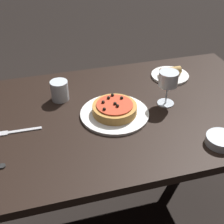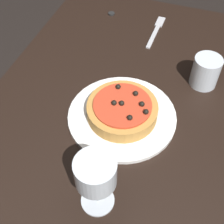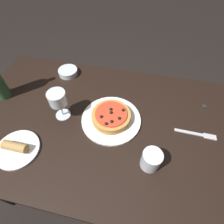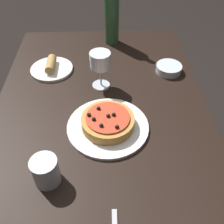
{
  "view_description": "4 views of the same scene",
  "coord_description": "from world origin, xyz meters",
  "px_view_note": "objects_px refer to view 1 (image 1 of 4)",
  "views": [
    {
      "loc": [
        0.36,
        1.05,
        1.52
      ],
      "look_at": [
        0.09,
        0.07,
        0.8
      ],
      "focal_mm": 50.0,
      "sensor_mm": 36.0,
      "label": 1
    },
    {
      "loc": [
        -0.44,
        -0.12,
        1.4
      ],
      "look_at": [
        0.03,
        0.04,
        0.8
      ],
      "focal_mm": 50.0,
      "sensor_mm": 36.0,
      "label": 2
    },
    {
      "loc": [
        0.18,
        -0.46,
        1.45
      ],
      "look_at": [
        0.07,
        0.0,
        0.84
      ],
      "focal_mm": 28.0,
      "sensor_mm": 36.0,
      "label": 3
    },
    {
      "loc": [
        0.7,
        0.01,
        1.43
      ],
      "look_at": [
        0.09,
        0.04,
        0.85
      ],
      "focal_mm": 42.0,
      "sensor_mm": 36.0,
      "label": 4
    }
  ],
  "objects_px": {
    "fork": "(14,132)",
    "bottle_cap": "(2,166)",
    "side_plate": "(170,74)",
    "dinner_plate": "(115,114)",
    "side_bowl": "(221,140)",
    "wine_glass": "(169,81)",
    "water_cup": "(60,91)",
    "pizza": "(115,109)",
    "dining_table": "(127,127)"
  },
  "relations": [
    {
      "from": "side_plate",
      "to": "bottle_cap",
      "type": "relative_size",
      "value": 7.87
    },
    {
      "from": "wine_glass",
      "to": "side_bowl",
      "type": "distance_m",
      "value": 0.33
    },
    {
      "from": "wine_glass",
      "to": "water_cup",
      "type": "bearing_deg",
      "value": -20.35
    },
    {
      "from": "side_bowl",
      "to": "pizza",
      "type": "bearing_deg",
      "value": -40.26
    },
    {
      "from": "side_bowl",
      "to": "wine_glass",
      "type": "bearing_deg",
      "value": -73.26
    },
    {
      "from": "dining_table",
      "to": "dinner_plate",
      "type": "distance_m",
      "value": 0.12
    },
    {
      "from": "dinner_plate",
      "to": "water_cup",
      "type": "bearing_deg",
      "value": -42.13
    },
    {
      "from": "pizza",
      "to": "water_cup",
      "type": "distance_m",
      "value": 0.27
    },
    {
      "from": "wine_glass",
      "to": "fork",
      "type": "relative_size",
      "value": 0.84
    },
    {
      "from": "pizza",
      "to": "bottle_cap",
      "type": "bearing_deg",
      "value": 22.52
    },
    {
      "from": "wine_glass",
      "to": "side_bowl",
      "type": "xyz_separation_m",
      "value": [
        -0.09,
        0.3,
        -0.1
      ]
    },
    {
      "from": "wine_glass",
      "to": "side_plate",
      "type": "height_order",
      "value": "wine_glass"
    },
    {
      "from": "pizza",
      "to": "side_plate",
      "type": "relative_size",
      "value": 0.99
    },
    {
      "from": "dinner_plate",
      "to": "pizza",
      "type": "relative_size",
      "value": 1.56
    },
    {
      "from": "bottle_cap",
      "to": "side_bowl",
      "type": "bearing_deg",
      "value": 173.28
    },
    {
      "from": "water_cup",
      "to": "side_bowl",
      "type": "bearing_deg",
      "value": 139.03
    },
    {
      "from": "dinner_plate",
      "to": "fork",
      "type": "height_order",
      "value": "dinner_plate"
    },
    {
      "from": "dining_table",
      "to": "pizza",
      "type": "distance_m",
      "value": 0.15
    },
    {
      "from": "dining_table",
      "to": "fork",
      "type": "distance_m",
      "value": 0.49
    },
    {
      "from": "side_bowl",
      "to": "bottle_cap",
      "type": "relative_size",
      "value": 4.77
    },
    {
      "from": "dining_table",
      "to": "pizza",
      "type": "relative_size",
      "value": 7.12
    },
    {
      "from": "dining_table",
      "to": "water_cup",
      "type": "relative_size",
      "value": 14.59
    },
    {
      "from": "dining_table",
      "to": "fork",
      "type": "relative_size",
      "value": 7.09
    },
    {
      "from": "dining_table",
      "to": "water_cup",
      "type": "xyz_separation_m",
      "value": [
        0.27,
        -0.16,
        0.14
      ]
    },
    {
      "from": "dinner_plate",
      "to": "side_bowl",
      "type": "height_order",
      "value": "side_bowl"
    },
    {
      "from": "wine_glass",
      "to": "side_bowl",
      "type": "height_order",
      "value": "wine_glass"
    },
    {
      "from": "dinner_plate",
      "to": "water_cup",
      "type": "relative_size",
      "value": 3.19
    },
    {
      "from": "water_cup",
      "to": "bottle_cap",
      "type": "relative_size",
      "value": 3.79
    },
    {
      "from": "fork",
      "to": "bottle_cap",
      "type": "xyz_separation_m",
      "value": [
        0.04,
        0.18,
        0.0
      ]
    },
    {
      "from": "dining_table",
      "to": "water_cup",
      "type": "distance_m",
      "value": 0.34
    },
    {
      "from": "dining_table",
      "to": "dinner_plate",
      "type": "height_order",
      "value": "dinner_plate"
    },
    {
      "from": "pizza",
      "to": "side_bowl",
      "type": "distance_m",
      "value": 0.44
    },
    {
      "from": "side_bowl",
      "to": "side_plate",
      "type": "height_order",
      "value": "side_plate"
    },
    {
      "from": "dinner_plate",
      "to": "dining_table",
      "type": "bearing_deg",
      "value": -161.03
    },
    {
      "from": "dinner_plate",
      "to": "bottle_cap",
      "type": "xyz_separation_m",
      "value": [
        0.46,
        0.19,
        -0.0
      ]
    },
    {
      "from": "dining_table",
      "to": "fork",
      "type": "bearing_deg",
      "value": 3.51
    },
    {
      "from": "dining_table",
      "to": "bottle_cap",
      "type": "relative_size",
      "value": 55.24
    },
    {
      "from": "water_cup",
      "to": "dining_table",
      "type": "bearing_deg",
      "value": 148.91
    },
    {
      "from": "dining_table",
      "to": "side_bowl",
      "type": "relative_size",
      "value": 11.59
    },
    {
      "from": "dining_table",
      "to": "side_bowl",
      "type": "xyz_separation_m",
      "value": [
        -0.27,
        0.3,
        0.11
      ]
    },
    {
      "from": "pizza",
      "to": "wine_glass",
      "type": "height_order",
      "value": "wine_glass"
    },
    {
      "from": "side_plate",
      "to": "bottle_cap",
      "type": "xyz_separation_m",
      "value": [
        0.82,
        0.43,
        -0.01
      ]
    },
    {
      "from": "water_cup",
      "to": "bottle_cap",
      "type": "xyz_separation_m",
      "value": [
        0.25,
        0.37,
        -0.04
      ]
    },
    {
      "from": "dinner_plate",
      "to": "side_plate",
      "type": "bearing_deg",
      "value": -146.02
    },
    {
      "from": "dining_table",
      "to": "side_plate",
      "type": "relative_size",
      "value": 7.02
    },
    {
      "from": "wine_glass",
      "to": "water_cup",
      "type": "distance_m",
      "value": 0.48
    },
    {
      "from": "wine_glass",
      "to": "dinner_plate",
      "type": "bearing_deg",
      "value": 4.42
    },
    {
      "from": "pizza",
      "to": "side_plate",
      "type": "height_order",
      "value": "pizza"
    },
    {
      "from": "water_cup",
      "to": "side_plate",
      "type": "bearing_deg",
      "value": -173.91
    },
    {
      "from": "dinner_plate",
      "to": "side_plate",
      "type": "height_order",
      "value": "side_plate"
    }
  ]
}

